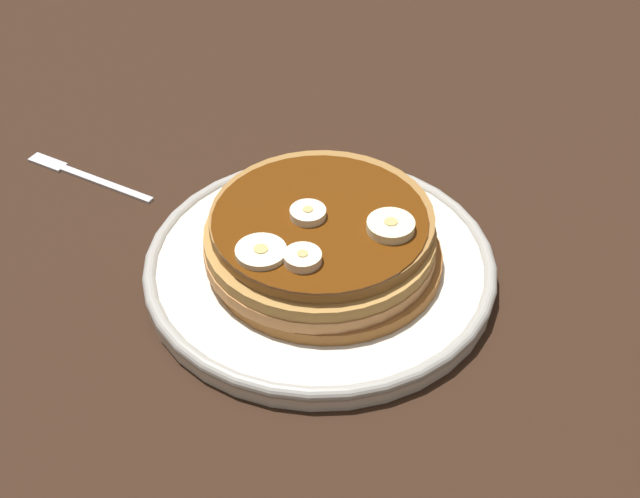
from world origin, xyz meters
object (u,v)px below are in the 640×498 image
at_px(plate, 320,267).
at_px(banana_slice_3, 307,259).
at_px(pancake_stack, 323,242).
at_px(banana_slice_0, 310,210).
at_px(banana_slice_1, 261,253).
at_px(fork, 82,174).
at_px(banana_slice_2, 391,227).

height_order(plate, banana_slice_3, banana_slice_3).
xyz_separation_m(pancake_stack, banana_slice_0, (0.01, -0.01, 0.02)).
bearing_deg(banana_slice_1, banana_slice_0, -111.64).
bearing_deg(banana_slice_1, banana_slice_3, 179.50).
distance_m(banana_slice_0, fork, 0.24).
xyz_separation_m(banana_slice_0, banana_slice_3, (-0.01, 0.05, 0.00)).
height_order(banana_slice_0, fork, banana_slice_0).
xyz_separation_m(plate, banana_slice_2, (-0.05, 0.00, 0.05)).
bearing_deg(fork, banana_slice_0, 162.82).
height_order(pancake_stack, banana_slice_3, banana_slice_3).
height_order(banana_slice_1, banana_slice_3, banana_slice_3).
bearing_deg(pancake_stack, banana_slice_2, -178.46).
bearing_deg(banana_slice_3, banana_slice_0, -76.92).
relative_size(banana_slice_1, banana_slice_3, 1.36).
bearing_deg(fork, banana_slice_1, 148.94).
relative_size(banana_slice_2, banana_slice_3, 1.31).
bearing_deg(banana_slice_2, plate, -0.01).
distance_m(banana_slice_2, fork, 0.30).
height_order(pancake_stack, fork, pancake_stack).
bearing_deg(banana_slice_3, banana_slice_1, -0.50).
distance_m(banana_slice_1, fork, 0.24).
bearing_deg(banana_slice_3, banana_slice_2, -135.18).
distance_m(banana_slice_1, banana_slice_2, 0.09).
relative_size(plate, banana_slice_2, 7.69).
relative_size(plate, banana_slice_3, 10.06).
relative_size(banana_slice_0, banana_slice_2, 0.77).
xyz_separation_m(pancake_stack, banana_slice_3, (-0.00, 0.05, 0.02)).
height_order(banana_slice_2, banana_slice_3, same).
xyz_separation_m(pancake_stack, fork, (0.23, -0.07, -0.03)).
height_order(plate, pancake_stack, pancake_stack).
bearing_deg(plate, banana_slice_2, 179.99).
xyz_separation_m(banana_slice_0, banana_slice_2, (-0.06, 0.00, 0.00)).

